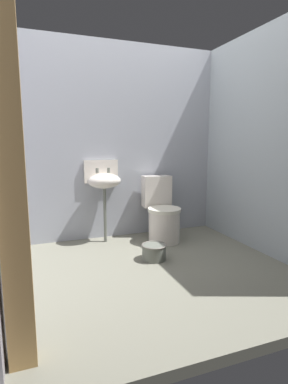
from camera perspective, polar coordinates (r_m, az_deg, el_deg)
name	(u,v)px	position (r m, az deg, el deg)	size (l,w,h in m)	color
ground_plane	(154,271)	(3.08, 1.85, -14.51)	(2.93, 2.60, 0.08)	slate
wall_back	(120,142)	(3.91, -4.55, 9.27)	(2.93, 0.10, 2.40)	#9B9FAA
wall_right	(262,142)	(3.61, 21.23, 8.67)	(0.10, 2.40, 2.40)	#9CA6AC
wooden_door_post	(8,143)	(1.66, -24.10, 8.37)	(0.14, 0.14, 2.40)	#A77F4B
toilet_near_wall	(162,214)	(3.77, 3.37, -4.21)	(0.43, 0.62, 0.78)	silver
sink	(104,180)	(3.66, -7.56, 2.19)	(0.42, 0.35, 0.99)	#60645A
bucket	(154,252)	(3.21, 1.89, -11.10)	(0.26, 0.26, 0.16)	#60645A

